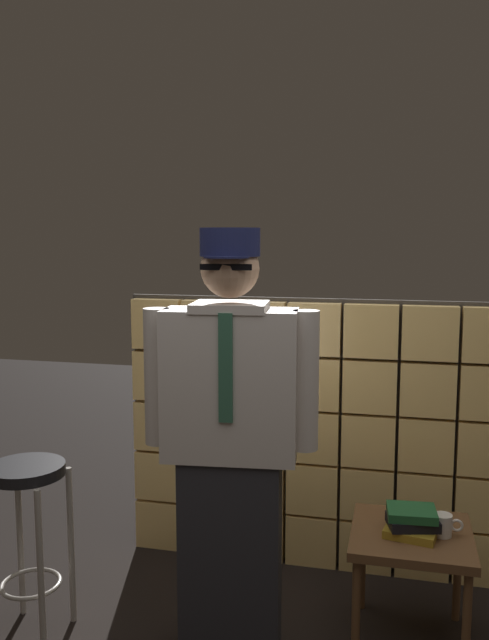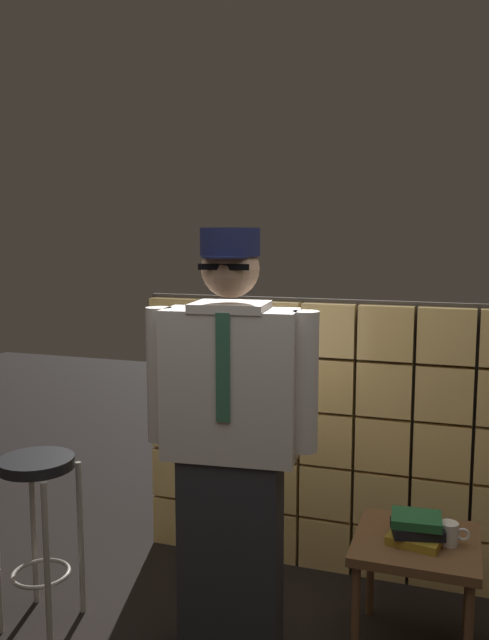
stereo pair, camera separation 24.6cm
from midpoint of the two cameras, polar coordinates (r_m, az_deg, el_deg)
glass_block_wall at (r=3.58m, az=4.02°, el=-10.08°), size 2.07×0.10×1.49m
standing_person at (r=2.77m, az=-3.82°, el=-10.43°), size 0.73×0.33×1.83m
bar_stool at (r=3.21m, az=-20.55°, el=-15.19°), size 0.34×0.34×0.80m
side_table at (r=3.09m, az=11.99°, el=-18.77°), size 0.52×0.52×0.51m
book_stack at (r=3.01m, az=12.02°, el=-16.88°), size 0.25×0.22×0.12m
coffee_mug at (r=3.04m, az=14.64°, el=-16.93°), size 0.13×0.08×0.09m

